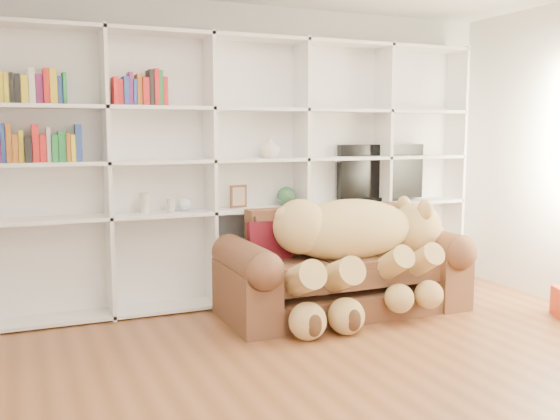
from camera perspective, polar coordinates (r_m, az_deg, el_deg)
name	(u,v)px	position (r m, az deg, el deg)	size (l,w,h in m)	color
floor	(398,396)	(3.91, 10.73, -16.36)	(5.00, 5.00, 0.00)	brown
wall_back	(249,153)	(5.83, -2.81, 5.18)	(5.00, 0.02, 2.70)	silver
bookshelf	(230,159)	(5.62, -4.62, 4.64)	(4.43, 0.35, 2.40)	white
sofa	(342,273)	(5.46, 5.65, -5.76)	(2.10, 0.91, 0.88)	brown
teddy_bear	(355,242)	(5.26, 6.87, -2.92)	(1.74, 0.91, 1.01)	tan
throw_pillow	(269,242)	(5.27, -1.00, -2.98)	(0.35, 0.11, 0.35)	#5F1015
tv	(381,173)	(6.31, 9.21, 3.35)	(0.95, 0.18, 0.56)	black
picture_frame	(238,196)	(5.61, -3.83, 1.26)	(0.16, 0.03, 0.20)	#522E1C
green_vase	(287,196)	(5.78, 0.60, 1.26)	(0.18, 0.18, 0.18)	#2F5C3B
figurine_tall	(145,203)	(5.39, -12.27, 0.61)	(0.09, 0.09, 0.17)	beige
figurine_short	(171,205)	(5.44, -9.93, 0.45)	(0.07, 0.07, 0.12)	beige
snow_globe	(185,204)	(5.47, -8.67, 0.53)	(0.11, 0.11, 0.11)	white
shelf_vase	(270,147)	(5.69, -0.95, 5.75)	(0.18, 0.18, 0.19)	silver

